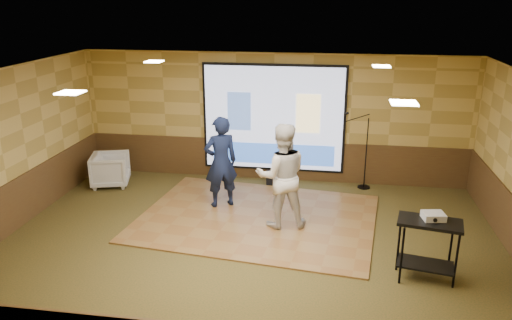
% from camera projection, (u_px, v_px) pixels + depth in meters
% --- Properties ---
extents(ground, '(9.00, 9.00, 0.00)m').
position_uv_depth(ground, '(249.00, 247.00, 8.80)').
color(ground, '#2D3719').
rests_on(ground, ground).
extents(room_shell, '(9.04, 7.04, 3.02)m').
position_uv_depth(room_shell, '(249.00, 132.00, 8.14)').
color(room_shell, tan).
rests_on(room_shell, ground).
extents(wainscot_back, '(9.00, 0.04, 0.95)m').
position_uv_depth(wainscot_back, '(273.00, 160.00, 11.91)').
color(wainscot_back, '#4A2D18').
rests_on(wainscot_back, ground).
extents(wainscot_left, '(0.04, 7.00, 0.95)m').
position_uv_depth(wainscot_left, '(12.00, 206.00, 9.30)').
color(wainscot_left, '#4A2D18').
rests_on(wainscot_left, ground).
extents(projector_screen, '(3.32, 0.06, 2.52)m').
position_uv_depth(projector_screen, '(273.00, 120.00, 11.56)').
color(projector_screen, black).
rests_on(projector_screen, room_shell).
extents(downlight_nw, '(0.32, 0.32, 0.02)m').
position_uv_depth(downlight_nw, '(154.00, 62.00, 9.87)').
color(downlight_nw, '#FFE8BF').
rests_on(downlight_nw, room_shell).
extents(downlight_ne, '(0.32, 0.32, 0.02)m').
position_uv_depth(downlight_ne, '(381.00, 66.00, 9.23)').
color(downlight_ne, '#FFE8BF').
rests_on(downlight_ne, room_shell).
extents(downlight_sw, '(0.32, 0.32, 0.02)m').
position_uv_depth(downlight_sw, '(70.00, 93.00, 6.77)').
color(downlight_sw, '#FFE8BF').
rests_on(downlight_sw, room_shell).
extents(downlight_se, '(0.32, 0.32, 0.02)m').
position_uv_depth(downlight_se, '(404.00, 103.00, 6.14)').
color(downlight_se, '#FFE8BF').
rests_on(downlight_se, room_shell).
extents(dance_floor, '(4.92, 3.97, 0.03)m').
position_uv_depth(dance_floor, '(257.00, 218.00, 9.91)').
color(dance_floor, olive).
rests_on(dance_floor, ground).
extents(player_left, '(0.83, 0.74, 1.90)m').
position_uv_depth(player_left, '(221.00, 162.00, 10.17)').
color(player_left, '#121B3A').
rests_on(player_left, dance_floor).
extents(player_right, '(1.12, 0.96, 2.00)m').
position_uv_depth(player_right, '(282.00, 176.00, 9.25)').
color(player_right, beige).
rests_on(player_right, dance_floor).
extents(av_table, '(0.94, 0.50, 0.99)m').
position_uv_depth(av_table, '(428.00, 238.00, 7.61)').
color(av_table, black).
rests_on(av_table, ground).
extents(projector, '(0.36, 0.31, 0.11)m').
position_uv_depth(projector, '(433.00, 216.00, 7.56)').
color(projector, silver).
rests_on(projector, av_table).
extents(mic_stand, '(0.69, 0.28, 1.77)m').
position_uv_depth(mic_stand, '(363.00, 167.00, 11.35)').
color(mic_stand, black).
rests_on(mic_stand, ground).
extents(banquet_chair, '(1.02, 1.00, 0.76)m').
position_uv_depth(banquet_chair, '(111.00, 170.00, 11.53)').
color(banquet_chair, gray).
rests_on(banquet_chair, ground).
extents(duffel_bag, '(0.48, 0.35, 0.28)m').
position_uv_depth(duffel_bag, '(276.00, 178.00, 11.70)').
color(duffel_bag, black).
rests_on(duffel_bag, ground).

